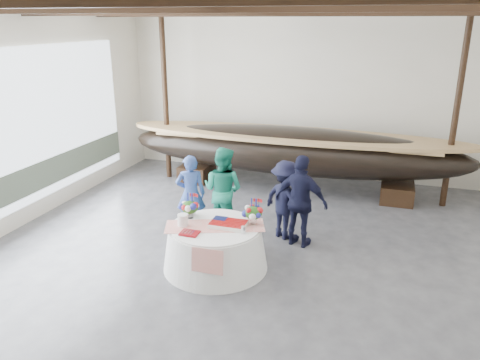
% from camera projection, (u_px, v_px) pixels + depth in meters
% --- Properties ---
extents(floor, '(10.00, 12.00, 0.01)m').
position_uv_depth(floor, '(238.00, 281.00, 7.72)').
color(floor, '#3D3D42').
rests_on(floor, ground).
extents(wall_back, '(10.00, 0.02, 4.50)m').
position_uv_depth(wall_back, '(308.00, 93.00, 12.40)').
color(wall_back, silver).
rests_on(wall_back, ground).
extents(pavilion_structure, '(9.80, 11.76, 4.50)m').
position_uv_depth(pavilion_structure, '(254.00, 26.00, 7.15)').
color(pavilion_structure, black).
rests_on(pavilion_structure, ground).
extents(open_bay, '(0.03, 7.00, 3.20)m').
position_uv_depth(open_bay, '(21.00, 138.00, 9.45)').
color(open_bay, silver).
rests_on(open_bay, ground).
extents(longboat_display, '(8.58, 1.72, 1.61)m').
position_uv_depth(longboat_display, '(292.00, 150.00, 11.59)').
color(longboat_display, black).
rests_on(longboat_display, ground).
extents(banquet_table, '(1.81, 1.81, 0.78)m').
position_uv_depth(banquet_table, '(215.00, 247.00, 8.05)').
color(banquet_table, white).
rests_on(banquet_table, ground).
extents(tabletop_items, '(1.76, 1.09, 0.40)m').
position_uv_depth(tabletop_items, '(217.00, 214.00, 8.03)').
color(tabletop_items, red).
rests_on(tabletop_items, banquet_table).
extents(guest_woman_blue, '(0.69, 0.59, 1.61)m').
position_uv_depth(guest_woman_blue, '(191.00, 194.00, 9.31)').
color(guest_woman_blue, navy).
rests_on(guest_woman_blue, ground).
extents(guest_woman_teal, '(0.96, 0.80, 1.76)m').
position_uv_depth(guest_woman_teal, '(223.00, 190.00, 9.32)').
color(guest_woman_teal, '#1A886B').
rests_on(guest_woman_teal, ground).
extents(guest_man_left, '(1.17, 1.02, 1.57)m').
position_uv_depth(guest_man_left, '(285.00, 200.00, 9.05)').
color(guest_man_left, black).
rests_on(guest_man_left, ground).
extents(guest_man_right, '(1.12, 0.68, 1.78)m').
position_uv_depth(guest_man_right, '(301.00, 202.00, 8.69)').
color(guest_man_right, black).
rests_on(guest_man_right, ground).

